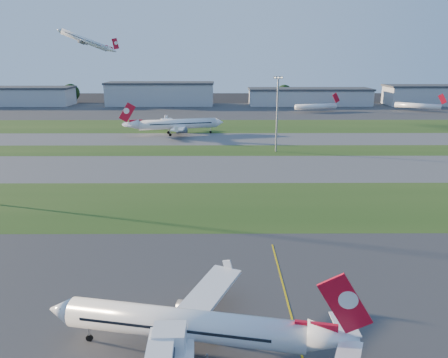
{
  "coord_description": "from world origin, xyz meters",
  "views": [
    {
      "loc": [
        -4.03,
        -41.72,
        32.78
      ],
      "look_at": [
        -3.53,
        48.56,
        7.0
      ],
      "focal_mm": 35.0,
      "sensor_mm": 36.0,
      "label": 1
    }
  ],
  "objects_px": {
    "mini_jet_far": "(418,106)",
    "mini_jet_near": "(316,106)",
    "airliner_taxiing": "(177,124)",
    "light_mast_centre": "(277,109)",
    "airliner_parked": "(187,325)"
  },
  "relations": [
    {
      "from": "light_mast_centre",
      "to": "mini_jet_far",
      "type": "bearing_deg",
      "value": 48.86
    },
    {
      "from": "airliner_taxiing",
      "to": "mini_jet_near",
      "type": "xyz_separation_m",
      "value": [
        74.83,
        75.79,
        -1.16
      ]
    },
    {
      "from": "airliner_taxiing",
      "to": "mini_jet_near",
      "type": "bearing_deg",
      "value": -148.67
    },
    {
      "from": "airliner_taxiing",
      "to": "mini_jet_near",
      "type": "relative_size",
      "value": 1.42
    },
    {
      "from": "airliner_parked",
      "to": "light_mast_centre",
      "type": "bearing_deg",
      "value": 88.98
    },
    {
      "from": "mini_jet_far",
      "to": "mini_jet_near",
      "type": "bearing_deg",
      "value": -143.29
    },
    {
      "from": "light_mast_centre",
      "to": "mini_jet_near",
      "type": "bearing_deg",
      "value": 71.42
    },
    {
      "from": "airliner_parked",
      "to": "mini_jet_near",
      "type": "xyz_separation_m",
      "value": [
        59.88,
        217.17,
        -0.4
      ]
    },
    {
      "from": "airliner_parked",
      "to": "mini_jet_far",
      "type": "bearing_deg",
      "value": 72.13
    },
    {
      "from": "mini_jet_near",
      "to": "mini_jet_far",
      "type": "relative_size",
      "value": 1.13
    },
    {
      "from": "mini_jet_far",
      "to": "light_mast_centre",
      "type": "xyz_separation_m",
      "value": [
        -98.82,
        -113.11,
        11.53
      ]
    },
    {
      "from": "airliner_parked",
      "to": "mini_jet_near",
      "type": "bearing_deg",
      "value": 85.63
    },
    {
      "from": "airliner_taxiing",
      "to": "light_mast_centre",
      "type": "bearing_deg",
      "value": 124.07
    },
    {
      "from": "airliner_parked",
      "to": "airliner_taxiing",
      "type": "bearing_deg",
      "value": 107.09
    },
    {
      "from": "airliner_taxiing",
      "to": "mini_jet_far",
      "type": "xyz_separation_m",
      "value": [
        136.73,
        79.1,
        -1.16
      ]
    }
  ]
}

